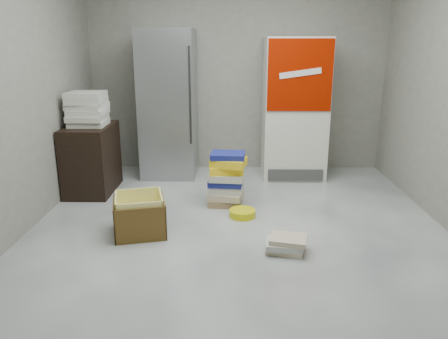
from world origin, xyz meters
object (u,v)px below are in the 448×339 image
coke_cooler (294,108)px  phonebook_stack_main (227,179)px  cardboard_box (140,218)px  steel_fridge (168,104)px  wood_shelf (92,159)px

coke_cooler → phonebook_stack_main: 1.57m
phonebook_stack_main → cardboard_box: bearing=-131.3°
steel_fridge → phonebook_stack_main: steel_fridge is taller
coke_cooler → wood_shelf: bearing=-163.7°
cardboard_box → coke_cooler: bearing=35.2°
steel_fridge → coke_cooler: 1.65m
coke_cooler → wood_shelf: (-2.48, -0.72, -0.50)m
phonebook_stack_main → cardboard_box: size_ratio=1.05×
coke_cooler → cardboard_box: bearing=-130.9°
steel_fridge → cardboard_box: 2.09m
coke_cooler → wood_shelf: 2.63m
steel_fridge → cardboard_box: size_ratio=3.39×
coke_cooler → cardboard_box: coke_cooler is taller
coke_cooler → cardboard_box: 2.66m
steel_fridge → coke_cooler: steel_fridge is taller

